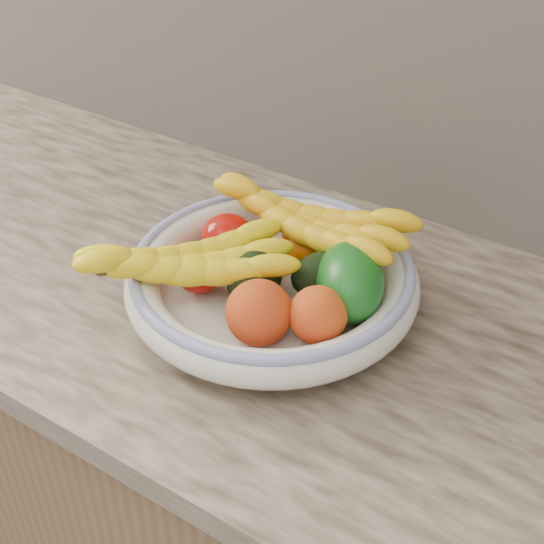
{
  "coord_description": "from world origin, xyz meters",
  "views": [
    {
      "loc": [
        0.44,
        0.99,
        1.56
      ],
      "look_at": [
        0.0,
        1.66,
        0.96
      ],
      "focal_mm": 50.0,
      "sensor_mm": 36.0,
      "label": 1
    }
  ],
  "objects_px": {
    "fruit_bowl": "(272,279)",
    "banana_bunch_front": "(187,267)",
    "banana_bunch_back": "(307,226)",
    "green_mango": "(350,281)"
  },
  "relations": [
    {
      "from": "fruit_bowl",
      "to": "banana_bunch_front",
      "type": "height_order",
      "value": "banana_bunch_front"
    },
    {
      "from": "fruit_bowl",
      "to": "banana_bunch_back",
      "type": "xyz_separation_m",
      "value": [
        0.0,
        0.08,
        0.04
      ]
    },
    {
      "from": "fruit_bowl",
      "to": "green_mango",
      "type": "height_order",
      "value": "green_mango"
    },
    {
      "from": "fruit_bowl",
      "to": "banana_bunch_back",
      "type": "distance_m",
      "value": 0.09
    },
    {
      "from": "green_mango",
      "to": "banana_bunch_back",
      "type": "bearing_deg",
      "value": 114.17
    },
    {
      "from": "banana_bunch_back",
      "to": "banana_bunch_front",
      "type": "distance_m",
      "value": 0.18
    },
    {
      "from": "fruit_bowl",
      "to": "banana_bunch_front",
      "type": "xyz_separation_m",
      "value": [
        -0.08,
        -0.08,
        0.03
      ]
    },
    {
      "from": "banana_bunch_back",
      "to": "banana_bunch_front",
      "type": "height_order",
      "value": "banana_bunch_back"
    },
    {
      "from": "green_mango",
      "to": "banana_bunch_back",
      "type": "relative_size",
      "value": 0.42
    },
    {
      "from": "banana_bunch_front",
      "to": "banana_bunch_back",
      "type": "bearing_deg",
      "value": 14.27
    }
  ]
}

